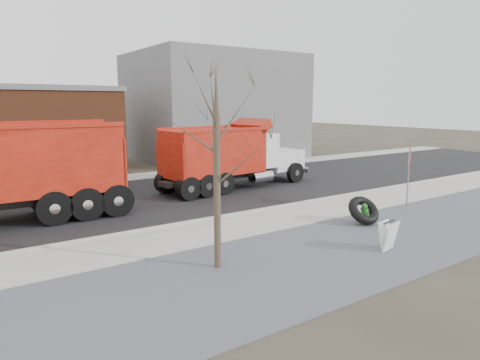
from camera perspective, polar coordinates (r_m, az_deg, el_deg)
ground at (r=15.23m, az=2.26°, el=-6.08°), size 120.00×120.00×0.00m
gravel_verge at (r=12.72m, az=11.80°, el=-9.55°), size 60.00×5.00×0.03m
sidewalk at (r=15.41m, az=1.70°, el=-5.76°), size 60.00×2.50×0.06m
curb at (r=16.44m, az=-0.96°, el=-4.64°), size 60.00×0.15×0.11m
road at (r=20.48m, az=-8.29°, el=-1.90°), size 60.00×9.40×0.02m
far_sidewalk at (r=25.64m, az=-13.90°, el=0.39°), size 60.00×2.00×0.06m
building_grey at (r=34.61m, az=-3.53°, el=9.75°), size 12.00×10.00×8.00m
bare_tree at (r=10.72m, az=-3.14°, el=4.98°), size 3.20×3.20×5.20m
fire_hydrant at (r=15.91m, az=16.22°, el=-4.46°), size 0.43×0.42×0.77m
truck_tire at (r=15.86m, az=16.15°, el=-3.91°), size 1.30×1.21×1.03m
stop_sign at (r=18.28m, az=21.62°, el=1.64°), size 0.55×0.48×2.59m
sandwich_board at (r=13.28m, az=19.16°, el=-7.03°), size 0.69×0.51×0.87m
dump_truck_red_a at (r=21.51m, az=-1.21°, el=3.49°), size 8.60×3.14×3.44m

